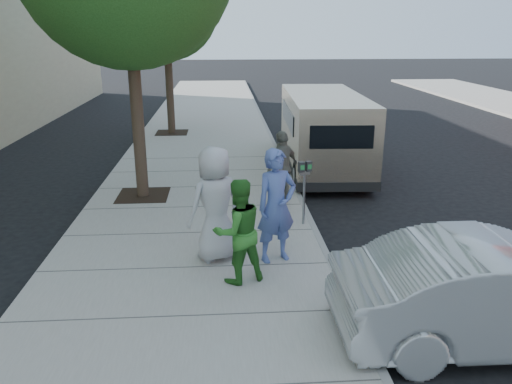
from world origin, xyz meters
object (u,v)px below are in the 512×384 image
(van, at_px, (323,130))
(person_green_shirt, at_px, (238,231))
(sedan, at_px, (503,293))
(person_gray_shirt, at_px, (215,204))
(parking_meter, at_px, (305,179))
(person_striped_polo, at_px, (282,167))
(tree_far, at_px, (166,1))
(person_officer, at_px, (276,206))

(van, height_order, person_green_shirt, van)
(sedan, distance_m, person_gray_shirt, 4.50)
(parking_meter, height_order, van, van)
(sedan, height_order, person_green_shirt, person_green_shirt)
(person_green_shirt, bearing_deg, person_gray_shirt, -89.13)
(person_striped_polo, bearing_deg, person_green_shirt, 29.43)
(person_green_shirt, bearing_deg, tree_far, -102.04)
(parking_meter, relative_size, person_green_shirt, 0.78)
(parking_meter, distance_m, person_striped_polo, 1.37)
(tree_far, height_order, person_gray_shirt, tree_far)
(parking_meter, height_order, person_gray_shirt, person_gray_shirt)
(person_gray_shirt, bearing_deg, parking_meter, -171.37)
(tree_far, distance_m, van, 7.88)
(sedan, bearing_deg, person_gray_shirt, 56.38)
(sedan, height_order, person_officer, person_officer)
(sedan, distance_m, person_striped_polo, 5.77)
(person_striped_polo, bearing_deg, parking_meter, 58.52)
(parking_meter, xyz_separation_m, person_green_shirt, (-1.41, -2.32, -0.11))
(tree_far, bearing_deg, person_striped_polo, -68.92)
(sedan, distance_m, person_green_shirt, 3.75)
(parking_meter, distance_m, person_green_shirt, 2.72)
(tree_far, distance_m, person_officer, 12.22)
(van, xyz_separation_m, person_striped_polo, (-1.57, -3.32, -0.18))
(parking_meter, bearing_deg, van, 57.08)
(sedan, relative_size, person_gray_shirt, 2.18)
(van, distance_m, sedan, 8.67)
(tree_far, bearing_deg, sedan, -68.24)
(van, relative_size, person_officer, 3.08)
(person_green_shirt, relative_size, person_striped_polo, 1.00)
(person_officer, bearing_deg, tree_far, 82.23)
(parking_meter, bearing_deg, tree_far, 92.43)
(tree_far, relative_size, sedan, 1.49)
(parking_meter, height_order, person_striped_polo, person_striped_polo)
(sedan, bearing_deg, person_officer, 48.96)
(person_officer, xyz_separation_m, person_green_shirt, (-0.67, -0.72, -0.14))
(person_gray_shirt, relative_size, person_striped_polo, 1.19)
(parking_meter, distance_m, person_officer, 1.77)
(tree_far, height_order, person_striped_polo, tree_far)
(parking_meter, distance_m, van, 4.83)
(person_striped_polo, bearing_deg, sedan, 69.32)
(person_green_shirt, bearing_deg, parking_meter, -143.21)
(van, height_order, person_striped_polo, van)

